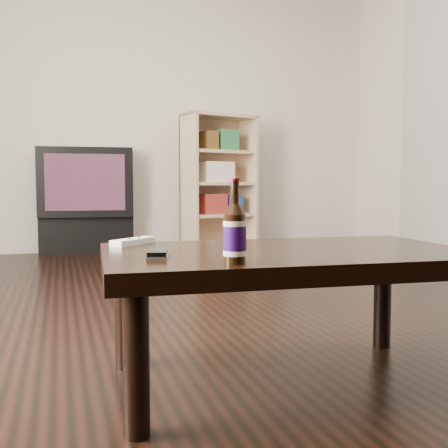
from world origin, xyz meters
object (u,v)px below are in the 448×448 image
object	(u,v)px
phone	(158,254)
bookshelf	(217,181)
tv_stand	(87,234)
coffee_table	(287,267)
tv	(86,182)
beer_bottle	(235,234)
remote	(133,241)

from	to	relation	value
phone	bookshelf	bearing A→B (deg)	84.04
tv_stand	coffee_table	bearing A→B (deg)	-78.39
bookshelf	tv_stand	bearing A→B (deg)	147.84
phone	tv	bearing A→B (deg)	103.69
tv	beer_bottle	xyz separation A→B (m)	(0.19, -3.96, -0.16)
tv	coffee_table	xyz separation A→B (m)	(0.45, -3.72, -0.29)
tv_stand	coffee_table	xyz separation A→B (m)	(0.45, -3.72, 0.21)
coffee_table	beer_bottle	xyz separation A→B (m)	(-0.26, -0.24, 0.14)
coffee_table	remote	distance (m)	0.55
bookshelf	remote	size ratio (longest dim) A/B	7.59
tv_stand	beer_bottle	distance (m)	3.98
coffee_table	remote	size ratio (longest dim) A/B	6.95
phone	remote	size ratio (longest dim) A/B	0.72
remote	beer_bottle	bearing A→B (deg)	-23.90
phone	remote	xyz separation A→B (m)	(-0.02, 0.34, 0.00)
phone	coffee_table	bearing A→B (deg)	20.20
phone	remote	bearing A→B (deg)	107.49
beer_bottle	remote	distance (m)	0.57
tv_stand	remote	bearing A→B (deg)	-85.39
tv	remote	size ratio (longest dim) A/B	5.23
bookshelf	beer_bottle	distance (m)	3.75
tv_stand	tv	world-z (taller)	tv
bookshelf	coffee_table	size ratio (longest dim) A/B	1.09
remote	bookshelf	bearing A→B (deg)	114.25
remote	tv	bearing A→B (deg)	135.90
tv_stand	beer_bottle	bearing A→B (deg)	-82.55
tv	phone	bearing A→B (deg)	-85.01
bookshelf	beer_bottle	world-z (taller)	bookshelf
beer_bottle	phone	size ratio (longest dim) A/B	1.80
bookshelf	coffee_table	bearing A→B (deg)	-118.51
bookshelf	beer_bottle	xyz separation A→B (m)	(-1.03, -3.60, -0.17)
remote	coffee_table	bearing A→B (deg)	13.32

